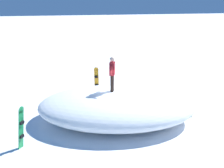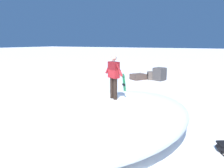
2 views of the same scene
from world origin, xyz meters
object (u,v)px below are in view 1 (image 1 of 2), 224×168
snowboard_secondary_upright (96,79)px  backpack_far (83,95)px  snowboard_primary_upright (21,127)px  backpack_near (185,112)px  snowboarder_standing (112,72)px

snowboard_secondary_upright → backpack_far: bearing=31.6°
snowboard_primary_upright → backpack_near: bearing=-174.3°
snowboard_primary_upright → backpack_near: snowboard_primary_upright is taller
snowboard_secondary_upright → backpack_near: size_ratio=2.63×
snowboard_primary_upright → backpack_near: size_ratio=2.79×
backpack_far → snowboard_primary_upright: bearing=55.5°
snowboard_secondary_upright → backpack_near: snowboard_secondary_upright is taller
snowboarder_standing → snowboard_primary_upright: snowboarder_standing is taller
snowboarder_standing → backpack_far: 4.27m
snowboarder_standing → backpack_near: (-3.55, 0.67, -2.14)m
snowboard_primary_upright → backpack_far: bearing=-124.5°
snowboard_secondary_upright → backpack_far: 1.39m
snowboarder_standing → snowboard_secondary_upright: snowboarder_standing is taller
snowboard_secondary_upright → backpack_near: bearing=122.2°
snowboarder_standing → snowboard_secondary_upright: bearing=-95.9°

